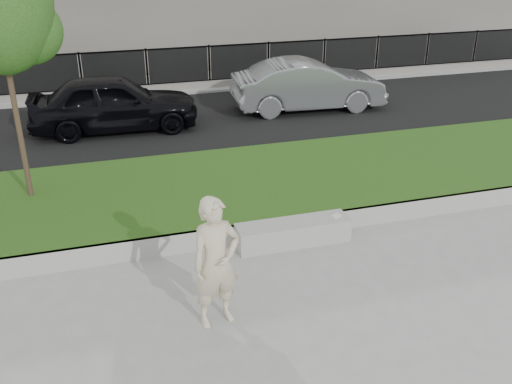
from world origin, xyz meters
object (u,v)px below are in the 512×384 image
object	(u,v)px
man	(216,263)
young_tree	(1,8)
stone_bench	(293,233)
book	(336,216)
car_dark	(114,103)
car_silver	(308,85)

from	to	relation	value
man	young_tree	world-z (taller)	young_tree
stone_bench	man	distance (m)	2.76
book	car_dark	distance (m)	8.32
book	car_silver	bearing A→B (deg)	48.90
car_silver	car_dark	bearing A→B (deg)	97.01
stone_bench	young_tree	world-z (taller)	young_tree
young_tree	stone_bench	bearing A→B (deg)	-30.83
book	young_tree	bearing A→B (deg)	129.78
stone_bench	young_tree	size ratio (longest dim) A/B	0.42
book	car_dark	xyz separation A→B (m)	(-3.52, 7.53, 0.39)
car_dark	book	bearing A→B (deg)	-152.95
car_dark	man	bearing A→B (deg)	-173.13
man	car_dark	xyz separation A→B (m)	(-0.80, 9.38, -0.18)
young_tree	car_dark	size ratio (longest dim) A/B	1.07
man	car_silver	size ratio (longest dim) A/B	0.42
stone_bench	car_dark	world-z (taller)	car_dark
man	book	distance (m)	3.34
stone_bench	car_silver	size ratio (longest dim) A/B	0.45
man	car_dark	size ratio (longest dim) A/B	0.43
man	young_tree	distance (m)	6.18
man	car_dark	distance (m)	9.41
book	car_dark	world-z (taller)	car_dark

